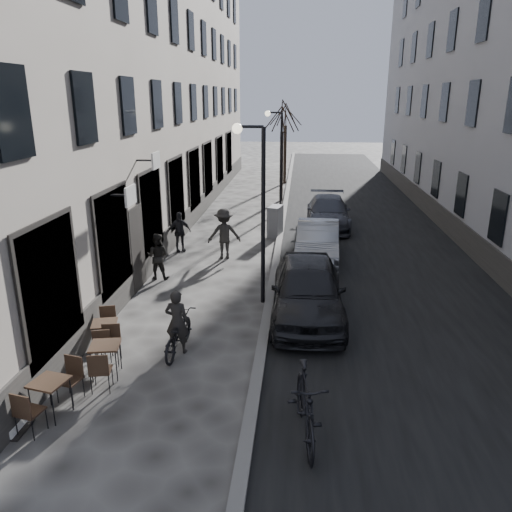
% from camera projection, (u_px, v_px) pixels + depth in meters
% --- Properties ---
extents(ground, '(120.00, 120.00, 0.00)m').
position_uv_depth(ground, '(237.00, 433.00, 8.96)').
color(ground, '#34322F').
rests_on(ground, ground).
extents(road, '(7.30, 60.00, 0.00)m').
position_uv_depth(road, '(359.00, 223.00, 23.80)').
color(road, black).
rests_on(road, ground).
extents(kerb, '(0.25, 60.00, 0.12)m').
position_uv_depth(kerb, '(283.00, 220.00, 24.10)').
color(kerb, slate).
rests_on(kerb, ground).
extents(building_left, '(4.00, 35.00, 16.00)m').
position_uv_depth(building_left, '(150.00, 45.00, 22.67)').
color(building_left, gray).
rests_on(building_left, ground).
extents(building_right, '(4.00, 35.00, 16.00)m').
position_uv_depth(building_right, '(503.00, 41.00, 21.35)').
color(building_right, gray).
rests_on(building_right, ground).
extents(streetlamp_near, '(0.90, 0.28, 5.09)m').
position_uv_depth(streetlamp_near, '(257.00, 196.00, 13.70)').
color(streetlamp_near, black).
rests_on(streetlamp_near, ground).
extents(streetlamp_far, '(0.90, 0.28, 5.09)m').
position_uv_depth(streetlamp_far, '(278.00, 150.00, 25.08)').
color(streetlamp_far, black).
rests_on(streetlamp_far, ground).
extents(tree_near, '(2.40, 2.40, 5.70)m').
position_uv_depth(tree_near, '(282.00, 117.00, 27.46)').
color(tree_near, black).
rests_on(tree_near, ground).
extents(tree_far, '(2.40, 2.40, 5.70)m').
position_uv_depth(tree_far, '(286.00, 114.00, 33.15)').
color(tree_far, black).
rests_on(tree_far, ground).
extents(bistro_set_a, '(0.73, 1.54, 0.88)m').
position_uv_depth(bistro_set_a, '(51.00, 395.00, 9.31)').
color(bistro_set_a, '#301D15').
rests_on(bistro_set_a, ground).
extents(bistro_set_b, '(0.71, 1.54, 0.88)m').
position_uv_depth(bistro_set_b, '(106.00, 357.00, 10.66)').
color(bistro_set_b, '#301D15').
rests_on(bistro_set_b, ground).
extents(bistro_set_c, '(0.74, 1.46, 0.83)m').
position_uv_depth(bistro_set_c, '(105.00, 333.00, 11.78)').
color(bistro_set_c, '#301D15').
rests_on(bistro_set_c, ground).
extents(sign_board, '(0.36, 0.62, 1.07)m').
position_uv_depth(sign_board, '(12.00, 410.00, 8.89)').
color(sign_board, black).
rests_on(sign_board, ground).
extents(utility_cabinet, '(0.68, 0.97, 1.32)m').
position_uv_depth(utility_cabinet, '(275.00, 221.00, 21.32)').
color(utility_cabinet, slate).
rests_on(utility_cabinet, ground).
extents(bicycle, '(0.76, 1.85, 0.95)m').
position_uv_depth(bicycle, '(178.00, 333.00, 11.67)').
color(bicycle, black).
rests_on(bicycle, ground).
extents(cyclist_rider, '(0.59, 0.41, 1.55)m').
position_uv_depth(cyclist_rider, '(177.00, 322.00, 11.57)').
color(cyclist_rider, black).
rests_on(cyclist_rider, ground).
extents(pedestrian_near, '(0.77, 0.61, 1.53)m').
position_uv_depth(pedestrian_near, '(157.00, 256.00, 16.34)').
color(pedestrian_near, black).
rests_on(pedestrian_near, ground).
extents(pedestrian_mid, '(1.34, 0.95, 1.88)m').
position_uv_depth(pedestrian_mid, '(224.00, 234.00, 18.35)').
color(pedestrian_mid, '#292623').
rests_on(pedestrian_mid, ground).
extents(pedestrian_far, '(0.98, 0.78, 1.56)m').
position_uv_depth(pedestrian_far, '(179.00, 232.00, 19.21)').
color(pedestrian_far, black).
rests_on(pedestrian_far, ground).
extents(car_near, '(1.98, 4.78, 1.62)m').
position_uv_depth(car_near, '(308.00, 289.00, 13.42)').
color(car_near, black).
rests_on(car_near, ground).
extents(car_mid, '(1.67, 4.33, 1.41)m').
position_uv_depth(car_mid, '(317.00, 242.00, 18.17)').
color(car_mid, gray).
rests_on(car_mid, ground).
extents(car_far, '(2.00, 4.76, 1.37)m').
position_uv_depth(car_far, '(328.00, 212.00, 22.87)').
color(car_far, '#3C3E47').
rests_on(car_far, ground).
extents(moped, '(0.86, 2.22, 1.30)m').
position_uv_depth(moped, '(305.00, 405.00, 8.67)').
color(moped, black).
rests_on(moped, ground).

